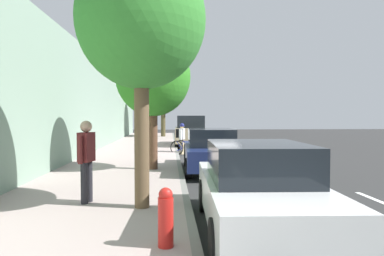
# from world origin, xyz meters

# --- Properties ---
(ground) EXTENTS (67.69, 67.69, 0.00)m
(ground) POSITION_xyz_m (0.00, 0.00, 0.00)
(ground) COLOR #2E2E2E
(sidewalk) EXTENTS (4.22, 42.30, 0.13)m
(sidewalk) POSITION_xyz_m (3.87, 0.00, 0.06)
(sidewalk) COLOR #AB9793
(sidewalk) RESTS_ON ground
(curb_edge) EXTENTS (0.16, 42.30, 0.13)m
(curb_edge) POSITION_xyz_m (1.68, 0.00, 0.06)
(curb_edge) COLOR gray
(curb_edge) RESTS_ON ground
(lane_stripe_centre) EXTENTS (0.14, 40.00, 0.01)m
(lane_stripe_centre) POSITION_xyz_m (-2.78, -1.15, 0.00)
(lane_stripe_centre) COLOR white
(lane_stripe_centre) RESTS_ON ground
(lane_stripe_bike_edge) EXTENTS (0.12, 42.30, 0.01)m
(lane_stripe_bike_edge) POSITION_xyz_m (0.21, 0.00, 0.00)
(lane_stripe_bike_edge) COLOR white
(lane_stripe_bike_edge) RESTS_ON ground
(building_facade) EXTENTS (0.50, 42.30, 5.22)m
(building_facade) POSITION_xyz_m (6.23, 0.00, 2.61)
(building_facade) COLOR gray
(building_facade) RESTS_ON ground
(parked_suv_tan_nearest) EXTENTS (2.07, 4.75, 1.99)m
(parked_suv_tan_nearest) POSITION_xyz_m (0.71, -5.66, 1.03)
(parked_suv_tan_nearest) COLOR tan
(parked_suv_tan_nearest) RESTS_ON ground
(parked_sedan_dark_blue_second) EXTENTS (1.93, 4.45, 1.52)m
(parked_sedan_dark_blue_second) POSITION_xyz_m (0.60, 4.64, 0.75)
(parked_sedan_dark_blue_second) COLOR navy
(parked_sedan_dark_blue_second) RESTS_ON ground
(parked_sedan_white_mid) EXTENTS (1.96, 4.46, 1.52)m
(parked_sedan_white_mid) POSITION_xyz_m (0.57, 11.18, 0.75)
(parked_sedan_white_mid) COLOR white
(parked_sedan_white_mid) RESTS_ON ground
(bicycle_at_curb) EXTENTS (1.61, 0.80, 0.78)m
(bicycle_at_curb) POSITION_xyz_m (1.22, -0.59, 0.38)
(bicycle_at_curb) COLOR black
(bicycle_at_curb) RESTS_ON ground
(cyclist_with_backpack) EXTENTS (0.48, 0.60, 1.60)m
(cyclist_with_backpack) POSITION_xyz_m (1.44, -1.05, 0.97)
(cyclist_with_backpack) COLOR #C6B284
(cyclist_with_backpack) RESTS_ON ground
(street_tree_near_cyclist) EXTENTS (3.62, 3.62, 5.44)m
(street_tree_near_cyclist) POSITION_xyz_m (2.61, -14.81, 3.95)
(street_tree_near_cyclist) COLOR #494127
(street_tree_near_cyclist) RESTS_ON sidewalk
(street_tree_mid_block) EXTENTS (2.58, 2.58, 4.58)m
(street_tree_mid_block) POSITION_xyz_m (2.61, 4.75, 3.31)
(street_tree_mid_block) COLOR brown
(street_tree_mid_block) RESTS_ON sidewalk
(street_tree_far_end) EXTENTS (2.57, 2.57, 5.13)m
(street_tree_far_end) POSITION_xyz_m (2.61, 9.86, 3.85)
(street_tree_far_end) COLOR brown
(street_tree_far_end) RESTS_ON sidewalk
(pedestrian_on_phone) EXTENTS (0.32, 0.60, 1.74)m
(pedestrian_on_phone) POSITION_xyz_m (3.81, 9.42, 1.12)
(pedestrian_on_phone) COLOR black
(pedestrian_on_phone) RESTS_ON sidewalk
(fire_hydrant) EXTENTS (0.22, 0.22, 0.84)m
(fire_hydrant) POSITION_xyz_m (2.11, 12.05, 0.55)
(fire_hydrant) COLOR red
(fire_hydrant) RESTS_ON sidewalk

